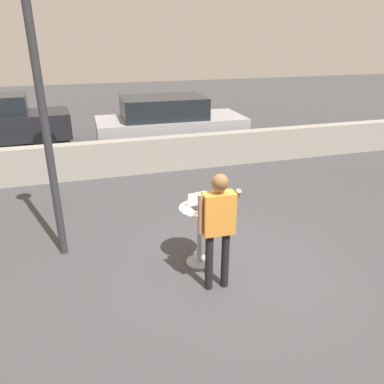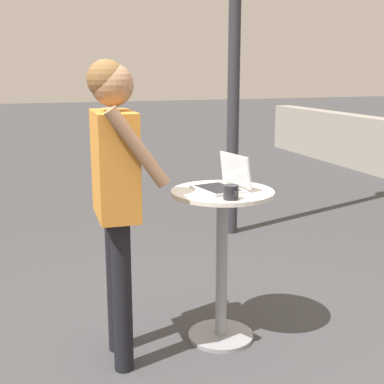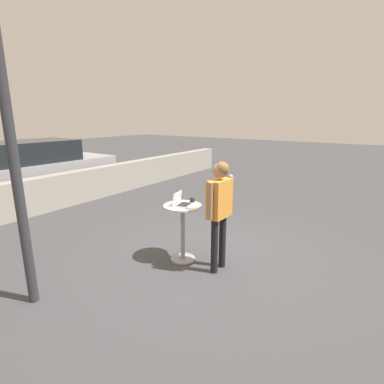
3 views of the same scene
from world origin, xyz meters
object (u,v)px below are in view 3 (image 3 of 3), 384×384
object	(u,v)px
cafe_table	(183,225)
coffee_mug	(192,200)
laptop	(182,202)
parked_car_near_street	(38,168)
standing_person	(219,202)

from	to	relation	value
cafe_table	coffee_mug	distance (m)	0.45
laptop	coffee_mug	xyz separation A→B (m)	(0.23, -0.05, -0.01)
cafe_table	parked_car_near_street	distance (m)	6.24
coffee_mug	cafe_table	bearing A→B (deg)	169.66
standing_person	parked_car_near_street	world-z (taller)	standing_person
coffee_mug	parked_car_near_street	world-z (taller)	parked_car_near_street
standing_person	laptop	bearing A→B (deg)	94.50
coffee_mug	standing_person	distance (m)	0.65
laptop	standing_person	distance (m)	0.67
cafe_table	standing_person	size ratio (longest dim) A/B	0.56
laptop	coffee_mug	distance (m)	0.24
standing_person	parked_car_near_street	distance (m)	6.88
laptop	coffee_mug	bearing A→B (deg)	-12.43
laptop	parked_car_near_street	distance (m)	6.23
laptop	standing_person	world-z (taller)	standing_person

